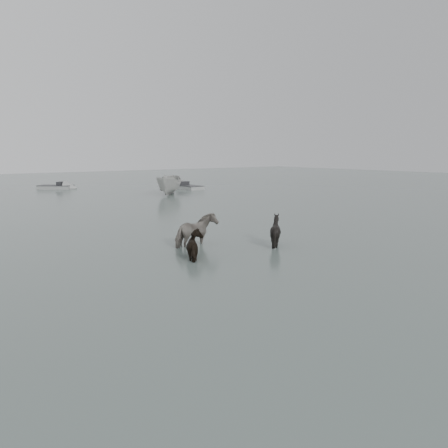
# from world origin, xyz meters

# --- Properties ---
(ground) EXTENTS (140.00, 140.00, 0.00)m
(ground) POSITION_xyz_m (0.00, 0.00, 0.00)
(ground) COLOR #495751
(ground) RESTS_ON ground
(pony_pinto) EXTENTS (2.01, 1.18, 1.59)m
(pony_pinto) POSITION_xyz_m (0.22, 2.39, 0.80)
(pony_pinto) COLOR black
(pony_pinto) RESTS_ON ground
(pony_dark) EXTENTS (1.19, 1.37, 1.31)m
(pony_dark) POSITION_xyz_m (-0.85, 0.65, 0.66)
(pony_dark) COLOR black
(pony_dark) RESTS_ON ground
(pony_black) EXTENTS (1.36, 1.22, 1.46)m
(pony_black) POSITION_xyz_m (2.89, 0.49, 0.73)
(pony_black) COLOR black
(pony_black) RESTS_ON ground
(boat_small) EXTENTS (4.65, 4.93, 1.90)m
(boat_small) POSITION_xyz_m (10.11, 21.67, 0.95)
(boat_small) COLOR #B6B6B1
(boat_small) RESTS_ON ground
(skiff_port) EXTENTS (1.78, 5.34, 0.75)m
(skiff_port) POSITION_xyz_m (14.49, 25.70, 0.38)
(skiff_port) COLOR gray
(skiff_port) RESTS_ON ground
(skiff_mid) EXTENTS (4.53, 4.23, 0.75)m
(skiff_mid) POSITION_xyz_m (3.74, 33.91, 0.38)
(skiff_mid) COLOR gray
(skiff_mid) RESTS_ON ground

